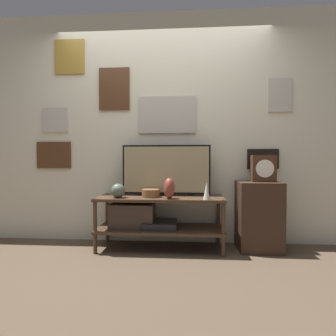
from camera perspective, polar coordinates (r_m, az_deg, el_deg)
name	(u,v)px	position (r m, az deg, el deg)	size (l,w,h in m)	color
ground_plane	(157,258)	(2.73, -2.31, -18.94)	(12.00, 12.00, 0.00)	#4C3D2D
wall_back	(162,127)	(3.15, -1.37, 8.83)	(6.40, 0.08, 2.70)	beige
media_console	(149,216)	(2.91, -4.08, -10.31)	(1.37, 0.48, 0.57)	#422D1E
television	(166,170)	(2.94, -0.40, -0.34)	(0.99, 0.05, 0.57)	black
vase_urn_stoneware	(169,188)	(2.70, 0.25, -4.43)	(0.11, 0.15, 0.21)	brown
vase_slim_bronze	(207,191)	(2.67, 8.40, -4.90)	(0.07, 0.07, 0.18)	beige
vase_wide_bowl	(151,193)	(2.83, -3.78, -5.48)	(0.19, 0.19, 0.08)	brown
vase_round_glass	(118,191)	(2.82, -10.84, -4.86)	(0.15, 0.15, 0.15)	#4C5647
side_table	(258,216)	(3.03, 19.09, -9.78)	(0.44, 0.39, 0.73)	#382319
mantel_clock	(263,168)	(2.98, 20.07, -0.09)	(0.25, 0.11, 0.29)	#422819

